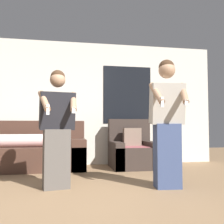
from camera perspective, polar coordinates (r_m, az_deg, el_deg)
ground_plane at (r=2.73m, az=-6.72°, el=-20.77°), size 14.00×14.00×0.00m
wall_back at (r=5.81m, az=-8.38°, el=2.00°), size 6.45×0.07×2.70m
couch at (r=5.37m, az=-17.82°, el=-8.39°), size 2.19×0.91×0.95m
armchair at (r=5.41m, az=4.44°, el=-8.58°), size 0.89×0.88×0.99m
person_left at (r=3.63m, az=-11.89°, el=-3.61°), size 0.51×0.54×1.60m
person_right at (r=3.65m, az=11.91°, el=-2.13°), size 0.51×0.51×1.75m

